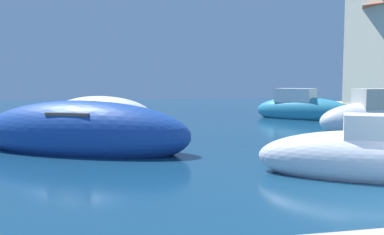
{
  "coord_description": "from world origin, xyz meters",
  "views": [
    {
      "loc": [
        -5.29,
        -5.6,
        1.96
      ],
      "look_at": [
        -1.98,
        10.05,
        0.57
      ],
      "focal_mm": 39.35,
      "sensor_mm": 36.0,
      "label": 1
    }
  ],
  "objects": [
    {
      "name": "moored_boat_1",
      "position": [
        -5.42,
        13.98,
        0.46
      ],
      "size": [
        5.34,
        4.63,
        1.65
      ],
      "rotation": [
        0.0,
        0.0,
        5.64
      ],
      "color": "white",
      "rests_on": "ground"
    },
    {
      "name": "moored_boat_4",
      "position": [
        4.79,
        14.52,
        0.5
      ],
      "size": [
        4.67,
        4.88,
        1.9
      ],
      "rotation": [
        0.0,
        0.0,
        5.46
      ],
      "color": "teal",
      "rests_on": "ground"
    },
    {
      "name": "moored_boat_0",
      "position": [
        0.0,
        1.88,
        0.41
      ],
      "size": [
        4.56,
        3.49,
        1.57
      ],
      "rotation": [
        0.0,
        0.0,
        2.6
      ],
      "color": "white",
      "rests_on": "ground"
    },
    {
      "name": "moored_boat_5",
      "position": [
        -5.87,
        6.4,
        0.51
      ],
      "size": [
        6.52,
        4.69,
        1.84
      ],
      "rotation": [
        0.0,
        0.0,
        2.67
      ],
      "color": "#1E479E",
      "rests_on": "ground"
    },
    {
      "name": "moored_boat_3",
      "position": [
        4.78,
        8.63,
        0.54
      ],
      "size": [
        4.21,
        2.14,
        2.0
      ],
      "rotation": [
        0.0,
        0.0,
        3.02
      ],
      "color": "white",
      "rests_on": "ground"
    }
  ]
}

